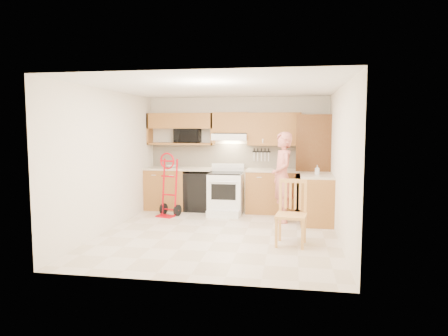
% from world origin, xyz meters
% --- Properties ---
extents(floor, '(4.00, 4.50, 0.02)m').
position_xyz_m(floor, '(0.00, 0.00, -0.01)').
color(floor, beige).
rests_on(floor, ground).
extents(ceiling, '(4.00, 4.50, 0.02)m').
position_xyz_m(ceiling, '(0.00, 0.00, 2.51)').
color(ceiling, white).
rests_on(ceiling, ground).
extents(wall_back, '(4.00, 0.02, 2.50)m').
position_xyz_m(wall_back, '(0.00, 2.26, 1.25)').
color(wall_back, white).
rests_on(wall_back, ground).
extents(wall_front, '(4.00, 0.02, 2.50)m').
position_xyz_m(wall_front, '(0.00, -2.26, 1.25)').
color(wall_front, white).
rests_on(wall_front, ground).
extents(wall_left, '(0.02, 4.50, 2.50)m').
position_xyz_m(wall_left, '(-2.01, 0.00, 1.25)').
color(wall_left, white).
rests_on(wall_left, ground).
extents(wall_right, '(0.02, 4.50, 2.50)m').
position_xyz_m(wall_right, '(2.01, 0.00, 1.25)').
color(wall_right, white).
rests_on(wall_right, ground).
extents(backsplash, '(3.92, 0.03, 0.55)m').
position_xyz_m(backsplash, '(0.00, 2.23, 1.20)').
color(backsplash, beige).
rests_on(backsplash, wall_back).
extents(lower_cab_left, '(0.90, 0.60, 0.90)m').
position_xyz_m(lower_cab_left, '(-1.55, 1.95, 0.45)').
color(lower_cab_left, olive).
rests_on(lower_cab_left, ground).
extents(dishwasher, '(0.60, 0.60, 0.85)m').
position_xyz_m(dishwasher, '(-0.80, 1.95, 0.42)').
color(dishwasher, black).
rests_on(dishwasher, ground).
extents(lower_cab_right, '(1.14, 0.60, 0.90)m').
position_xyz_m(lower_cab_right, '(0.83, 1.95, 0.45)').
color(lower_cab_right, olive).
rests_on(lower_cab_right, ground).
extents(countertop_left, '(1.50, 0.63, 0.04)m').
position_xyz_m(countertop_left, '(-1.25, 1.95, 0.92)').
color(countertop_left, beige).
rests_on(countertop_left, lower_cab_left).
extents(countertop_right, '(1.14, 0.63, 0.04)m').
position_xyz_m(countertop_right, '(0.83, 1.95, 0.92)').
color(countertop_right, beige).
rests_on(countertop_right, lower_cab_right).
extents(cab_return_right, '(0.60, 1.00, 0.90)m').
position_xyz_m(cab_return_right, '(1.70, 1.15, 0.45)').
color(cab_return_right, olive).
rests_on(cab_return_right, ground).
extents(countertop_return, '(0.63, 1.00, 0.04)m').
position_xyz_m(countertop_return, '(1.70, 1.15, 0.92)').
color(countertop_return, beige).
rests_on(countertop_return, cab_return_right).
extents(pantry_tall, '(0.70, 0.60, 2.10)m').
position_xyz_m(pantry_tall, '(1.65, 1.95, 1.05)').
color(pantry_tall, brown).
rests_on(pantry_tall, ground).
extents(upper_cab_left, '(1.50, 0.33, 0.34)m').
position_xyz_m(upper_cab_left, '(-1.25, 2.08, 1.98)').
color(upper_cab_left, olive).
rests_on(upper_cab_left, wall_back).
extents(upper_shelf_mw, '(1.50, 0.33, 0.04)m').
position_xyz_m(upper_shelf_mw, '(-1.25, 2.08, 1.47)').
color(upper_shelf_mw, olive).
rests_on(upper_shelf_mw, wall_back).
extents(upper_cab_center, '(0.76, 0.33, 0.44)m').
position_xyz_m(upper_cab_center, '(-0.12, 2.08, 1.94)').
color(upper_cab_center, olive).
rests_on(upper_cab_center, wall_back).
extents(upper_cab_right, '(1.14, 0.33, 0.70)m').
position_xyz_m(upper_cab_right, '(0.83, 2.08, 1.80)').
color(upper_cab_right, olive).
rests_on(upper_cab_right, wall_back).
extents(range_hood, '(0.76, 0.46, 0.14)m').
position_xyz_m(range_hood, '(-0.12, 2.02, 1.63)').
color(range_hood, white).
rests_on(range_hood, wall_back).
extents(knife_strip, '(0.40, 0.05, 0.29)m').
position_xyz_m(knife_strip, '(0.55, 2.21, 1.24)').
color(knife_strip, black).
rests_on(knife_strip, backsplash).
extents(microwave, '(0.58, 0.40, 0.32)m').
position_xyz_m(microwave, '(-1.09, 2.08, 1.65)').
color(microwave, black).
rests_on(microwave, upper_shelf_mw).
extents(range, '(0.71, 0.94, 1.05)m').
position_xyz_m(range, '(-0.16, 1.62, 0.52)').
color(range, white).
rests_on(range, ground).
extents(person, '(0.58, 0.73, 1.75)m').
position_xyz_m(person, '(1.04, 1.12, 0.88)').
color(person, '#D27262').
rests_on(person, ground).
extents(hand_truck, '(0.57, 0.55, 1.19)m').
position_xyz_m(hand_truck, '(-1.31, 1.24, 0.59)').
color(hand_truck, red).
rests_on(hand_truck, ground).
extents(dining_chair, '(0.51, 0.55, 1.02)m').
position_xyz_m(dining_chair, '(1.23, -0.48, 0.51)').
color(dining_chair, '#DE9D53').
rests_on(dining_chair, ground).
extents(soap_bottle, '(0.09, 0.09, 0.18)m').
position_xyz_m(soap_bottle, '(1.70, 1.12, 1.03)').
color(soap_bottle, white).
rests_on(soap_bottle, countertop_return).
extents(bowl, '(0.29, 0.29, 0.05)m').
position_xyz_m(bowl, '(-1.44, 1.95, 0.97)').
color(bowl, white).
rests_on(bowl, countertop_left).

